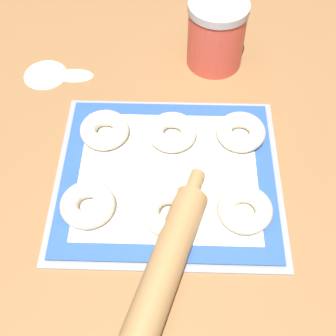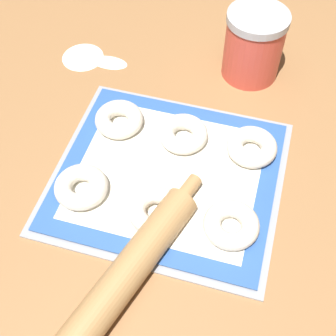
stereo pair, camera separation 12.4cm
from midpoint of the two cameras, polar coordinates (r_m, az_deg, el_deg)
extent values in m
plane|color=olive|center=(0.85, -5.20, -1.50)|extent=(2.80, 2.80, 0.00)
cube|color=#93969B|center=(0.85, -4.15, -1.32)|extent=(0.41, 0.37, 0.01)
cube|color=#2D569E|center=(0.84, -4.17, -1.12)|extent=(0.38, 0.35, 0.00)
cube|color=silver|center=(0.84, -4.17, -1.10)|extent=(0.32, 0.29, 0.00)
torus|color=silver|center=(0.81, -14.13, -4.82)|extent=(0.09, 0.09, 0.03)
torus|color=silver|center=(0.78, -4.38, -5.85)|extent=(0.09, 0.09, 0.03)
torus|color=silver|center=(0.78, 4.96, -5.54)|extent=(0.09, 0.09, 0.03)
torus|color=silver|center=(0.90, -11.66, 4.20)|extent=(0.09, 0.09, 0.03)
torus|color=silver|center=(0.88, -3.48, 4.01)|extent=(0.09, 0.09, 0.03)
torus|color=silver|center=(0.88, 4.98, 4.03)|extent=(0.09, 0.09, 0.03)
cylinder|color=#DB4C3D|center=(1.02, 2.34, 15.35)|extent=(0.12, 0.12, 0.13)
cylinder|color=#B2B2B7|center=(0.98, 2.48, 18.73)|extent=(0.12, 0.12, 0.02)
cylinder|color=#AD7F4C|center=(0.72, -7.35, -16.32)|extent=(0.17, 0.39, 0.06)
cylinder|color=#AD7F4C|center=(0.81, -1.15, -2.44)|extent=(0.04, 0.06, 0.03)
ellipsoid|color=white|center=(1.08, -18.02, 10.54)|extent=(0.09, 0.09, 0.00)
ellipsoid|color=white|center=(1.06, -14.72, 10.62)|extent=(0.08, 0.04, 0.00)
camera|label=1|loc=(0.06, -94.28, -5.75)|focal=50.00mm
camera|label=2|loc=(0.06, 85.72, 5.75)|focal=50.00mm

